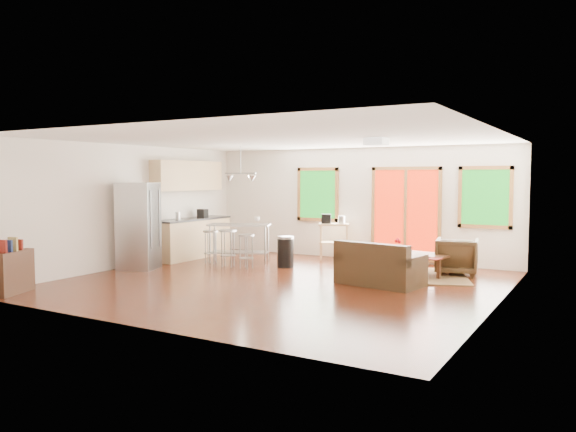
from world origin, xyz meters
The scene contains 28 objects.
floor centered at (0.00, 0.00, -0.01)m, with size 7.50×7.00×0.02m, color #351309.
ceiling centered at (0.00, 0.00, 2.61)m, with size 7.50×7.00×0.02m, color white.
back_wall centered at (0.00, 3.51, 1.30)m, with size 7.50×0.02×2.60m, color silver.
left_wall centered at (-3.76, 0.00, 1.30)m, with size 0.02×7.00×2.60m, color silver.
right_wall centered at (3.76, 0.00, 1.30)m, with size 0.02×7.00×2.60m, color silver.
front_wall centered at (0.00, -3.51, 1.30)m, with size 7.50×0.02×2.60m, color silver.
window_left centered at (-1.00, 3.46, 1.50)m, with size 1.10×0.05×1.30m.
french_doors centered at (1.20, 3.46, 1.10)m, with size 1.60×0.05×2.10m.
window_right centered at (2.90, 3.46, 1.50)m, with size 1.10×0.05×1.30m.
rug centered at (1.68, 1.80, 0.01)m, with size 2.43×1.87×0.02m, color #466138.
loveseat centered at (1.63, 0.72, 0.31)m, with size 1.58×1.06×0.78m.
coffee_table centered at (2.00, 2.06, 0.37)m, with size 1.16×0.79×0.43m.
armchair centered at (2.58, 2.46, 0.40)m, with size 0.78×0.73×0.80m, color #2F2112.
ottoman centered at (1.33, 2.44, 0.18)m, with size 0.55×0.55×0.37m, color #2F2112.
vase centered at (1.56, 1.93, 0.52)m, with size 0.25×0.25×0.32m.
book centered at (2.28, 1.57, 0.55)m, with size 0.22×0.03×0.30m, color maroon.
cabinets centered at (-3.49, 1.70, 0.93)m, with size 0.64×2.24×2.30m.
refrigerator centered at (-3.34, -0.14, 0.90)m, with size 0.92×0.91×1.80m.
island centered at (-2.06, 1.66, 0.60)m, with size 1.48×1.04×0.87m.
cup centered at (-1.61, 1.71, 1.01)m, with size 0.12×0.09×0.12m, color white.
bar_stool_a centered at (-2.54, 1.25, 0.54)m, with size 0.44×0.44×0.73m.
bar_stool_b centered at (-1.90, 1.02, 0.59)m, with size 0.48×0.48×0.80m.
bar_stool_c centered at (-1.42, 1.01, 0.54)m, with size 0.36×0.36×0.72m.
trash_can centered at (-0.79, 1.56, 0.34)m, with size 0.39×0.39×0.66m.
kitchen_cart centered at (-0.40, 3.07, 0.73)m, with size 0.82×0.69×1.06m.
bookshelf centered at (-3.35, -3.02, 0.37)m, with size 0.56×0.85×0.94m.
ceiling_flush centered at (1.60, 0.60, 2.53)m, with size 0.35×0.35×0.12m, color white.
pendant_light centered at (-1.90, 1.50, 1.90)m, with size 0.80×0.18×0.79m.
Camera 1 is at (5.19, -8.65, 1.92)m, focal length 35.00 mm.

